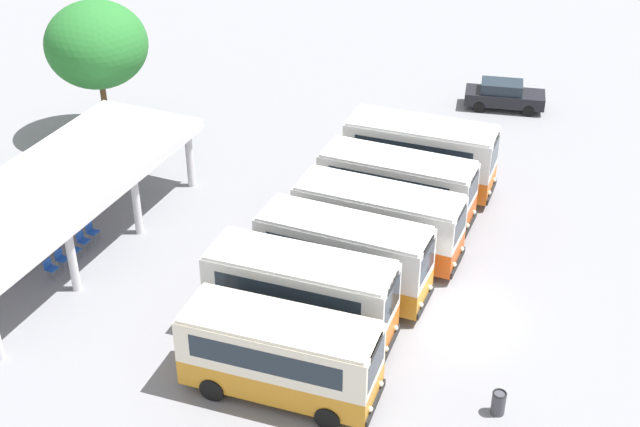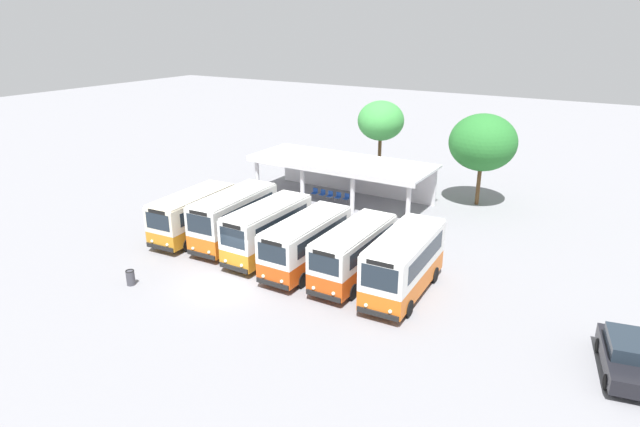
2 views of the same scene
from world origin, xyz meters
TOP-DOWN VIEW (x-y plane):
  - ground_plane at (0.00, 0.00)m, footprint 180.00×180.00m
  - city_bus_nearest_orange at (-6.45, 4.44)m, footprint 2.79×6.99m
  - city_bus_second_in_row at (-3.34, 5.06)m, footprint 2.68×7.17m
  - city_bus_middle_cream at (-0.22, 4.59)m, footprint 2.34×6.97m
  - city_bus_fourth_amber at (2.89, 4.26)m, footprint 2.43×7.19m
  - city_bus_fifth_blue at (6.01, 4.47)m, footprint 2.38×7.07m
  - city_bus_far_end_green at (9.12, 4.36)m, footprint 2.73×7.25m
  - parked_car_flank at (20.02, 2.69)m, footprint 2.63×4.76m
  - terminal_canopy at (-1.89, 17.63)m, footprint 15.26×5.69m
  - waiting_chair_end_by_column at (-3.94, 16.17)m, footprint 0.45×0.45m
  - waiting_chair_second_from_end at (-3.19, 16.19)m, footprint 0.45×0.45m
  - waiting_chair_middle_seat at (-2.44, 16.15)m, footprint 0.45×0.45m
  - waiting_chair_fourth_seat at (-1.69, 16.20)m, footprint 0.45×0.45m
  - waiting_chair_fifth_seat at (-0.94, 16.26)m, footprint 0.45×0.45m
  - roadside_tree_east_of_canopy at (8.26, 21.73)m, footprint 5.30×5.30m
  - litter_bin_apron at (-4.52, -2.75)m, footprint 0.49×0.49m

SIDE VIEW (x-z plane):
  - ground_plane at x=0.00m, z-range 0.00..0.00m
  - litter_bin_apron at x=-4.52m, z-range 0.01..0.91m
  - waiting_chair_end_by_column at x=-3.94m, z-range 0.09..0.95m
  - waiting_chair_second_from_end at x=-3.19m, z-range 0.09..0.95m
  - waiting_chair_middle_seat at x=-2.44m, z-range 0.09..0.95m
  - waiting_chair_fourth_seat at x=-1.69m, z-range 0.09..0.95m
  - waiting_chair_fifth_seat at x=-0.94m, z-range 0.09..0.95m
  - parked_car_flank at x=20.02m, z-range 0.02..1.64m
  - city_bus_nearest_orange at x=-6.45m, z-range 0.17..3.33m
  - city_bus_fifth_blue at x=6.01m, z-range 0.17..3.36m
  - city_bus_fourth_amber at x=2.89m, z-range 0.17..3.37m
  - city_bus_middle_cream at x=-0.22m, z-range 0.17..3.55m
  - city_bus_far_end_green at x=9.12m, z-range 0.17..3.65m
  - city_bus_second_in_row at x=-3.34m, z-range 0.17..3.68m
  - terminal_canopy at x=-1.89m, z-range 0.94..4.34m
  - roadside_tree_east_of_canopy at x=8.26m, z-range 1.44..8.85m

